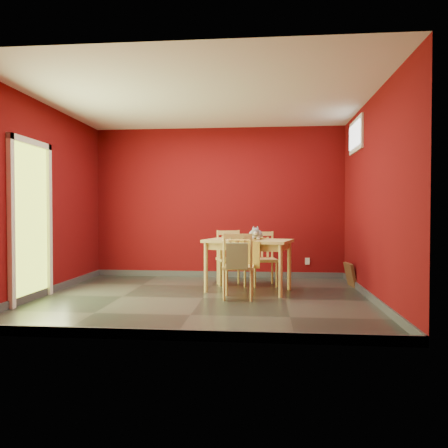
# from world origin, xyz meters

# --- Properties ---
(ground) EXTENTS (4.50, 4.50, 0.00)m
(ground) POSITION_xyz_m (0.00, 0.00, 0.00)
(ground) COLOR #2D342D
(ground) RESTS_ON ground
(room_shell) EXTENTS (4.50, 4.50, 4.50)m
(room_shell) POSITION_xyz_m (0.00, 0.00, 0.05)
(room_shell) COLOR #610A0C
(room_shell) RESTS_ON ground
(doorway) EXTENTS (0.06, 1.01, 2.13)m
(doorway) POSITION_xyz_m (-2.23, -0.40, 1.12)
(doorway) COLOR #B7D838
(doorway) RESTS_ON ground
(window) EXTENTS (0.05, 0.90, 0.50)m
(window) POSITION_xyz_m (2.23, 1.00, 2.35)
(window) COLOR white
(window) RESTS_ON room_shell
(outlet_plate) EXTENTS (0.08, 0.02, 0.12)m
(outlet_plate) POSITION_xyz_m (1.60, 1.99, 0.30)
(outlet_plate) COLOR silver
(outlet_plate) RESTS_ON room_shell
(dining_table) EXTENTS (1.37, 1.01, 0.77)m
(dining_table) POSITION_xyz_m (0.60, 0.57, 0.67)
(dining_table) COLOR #DABD66
(dining_table) RESTS_ON ground
(table_runner) EXTENTS (0.54, 0.84, 0.38)m
(table_runner) POSITION_xyz_m (0.60, 0.44, 0.71)
(table_runner) COLOR #B68D2F
(table_runner) RESTS_ON dining_table
(chair_far_left) EXTENTS (0.52, 0.52, 0.88)m
(chair_far_left) POSITION_xyz_m (0.29, 1.09, 0.45)
(chair_far_left) COLOR #DABD66
(chair_far_left) RESTS_ON ground
(chair_far_right) EXTENTS (0.47, 0.47, 0.86)m
(chair_far_right) POSITION_xyz_m (0.82, 1.14, 0.44)
(chair_far_right) COLOR #DABD66
(chair_far_right) RESTS_ON ground
(chair_near) EXTENTS (0.42, 0.42, 0.89)m
(chair_near) POSITION_xyz_m (0.49, -0.02, 0.46)
(chair_near) COLOR #DABD66
(chair_near) RESTS_ON ground
(tote_bag) EXTENTS (0.28, 0.18, 0.40)m
(tote_bag) POSITION_xyz_m (0.49, -0.24, 0.60)
(tote_bag) COLOR #7F8F5B
(tote_bag) RESTS_ON chair_near
(cat) EXTENTS (0.42, 0.47, 0.21)m
(cat) POSITION_xyz_m (0.71, 0.59, 0.87)
(cat) COLOR slate
(cat) RESTS_ON table_runner
(picture_frame) EXTENTS (0.16, 0.38, 0.37)m
(picture_frame) POSITION_xyz_m (2.19, 1.14, 0.19)
(picture_frame) COLOR brown
(picture_frame) RESTS_ON ground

